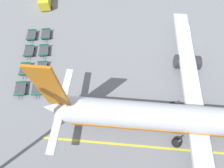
{
  "coord_description": "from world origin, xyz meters",
  "views": [
    {
      "loc": [
        23.6,
        -14.79,
        25.6
      ],
      "look_at": [
        10.8,
        -14.23,
        2.68
      ],
      "focal_mm": 28.0,
      "sensor_mm": 36.0,
      "label": 1
    }
  ],
  "objects_px": {
    "airplane": "(206,121)",
    "baggage_dolly_row_near_col_d": "(20,89)",
    "baggage_dolly_row_mid_a_col_b": "(44,51)",
    "baggage_dolly_row_near_col_a": "(32,35)",
    "baggage_dolly_row_near_col_c": "(25,69)",
    "baggage_dolly_row_mid_a_col_c": "(42,68)",
    "baggage_dolly_row_mid_a_col_d": "(37,88)",
    "baggage_dolly_row_near_col_b": "(29,51)",
    "baggage_dolly_row_mid_a_col_a": "(46,34)"
  },
  "relations": [
    {
      "from": "airplane",
      "to": "baggage_dolly_row_near_col_d",
      "type": "distance_m",
      "value": 28.26
    },
    {
      "from": "baggage_dolly_row_mid_a_col_b",
      "to": "airplane",
      "type": "bearing_deg",
      "value": 58.4
    },
    {
      "from": "baggage_dolly_row_near_col_a",
      "to": "baggage_dolly_row_near_col_d",
      "type": "xyz_separation_m",
      "value": [
        11.87,
        0.35,
        0.0
      ]
    },
    {
      "from": "baggage_dolly_row_near_col_c",
      "to": "baggage_dolly_row_mid_a_col_b",
      "type": "height_order",
      "value": "same"
    },
    {
      "from": "baggage_dolly_row_mid_a_col_c",
      "to": "baggage_dolly_row_mid_a_col_d",
      "type": "height_order",
      "value": "same"
    },
    {
      "from": "baggage_dolly_row_near_col_b",
      "to": "baggage_dolly_row_mid_a_col_a",
      "type": "height_order",
      "value": "same"
    },
    {
      "from": "baggage_dolly_row_mid_a_col_a",
      "to": "baggage_dolly_row_mid_a_col_d",
      "type": "distance_m",
      "value": 12.06
    },
    {
      "from": "airplane",
      "to": "baggage_dolly_row_mid_a_col_d",
      "type": "xyz_separation_m",
      "value": [
        -7.19,
        -24.48,
        -2.43
      ]
    },
    {
      "from": "baggage_dolly_row_mid_a_col_b",
      "to": "baggage_dolly_row_mid_a_col_c",
      "type": "relative_size",
      "value": 1.01
    },
    {
      "from": "baggage_dolly_row_near_col_c",
      "to": "baggage_dolly_row_mid_a_col_d",
      "type": "xyz_separation_m",
      "value": [
        3.9,
        2.77,
        0.0
      ]
    },
    {
      "from": "baggage_dolly_row_near_col_d",
      "to": "baggage_dolly_row_mid_a_col_a",
      "type": "relative_size",
      "value": 1.0
    },
    {
      "from": "baggage_dolly_row_near_col_c",
      "to": "baggage_dolly_row_mid_a_col_a",
      "type": "distance_m",
      "value": 8.51
    },
    {
      "from": "airplane",
      "to": "baggage_dolly_row_mid_a_col_b",
      "type": "height_order",
      "value": "airplane"
    },
    {
      "from": "airplane",
      "to": "baggage_dolly_row_near_col_b",
      "type": "height_order",
      "value": "airplane"
    },
    {
      "from": "airplane",
      "to": "baggage_dolly_row_mid_a_col_b",
      "type": "relative_size",
      "value": 14.03
    },
    {
      "from": "airplane",
      "to": "baggage_dolly_row_mid_a_col_c",
      "type": "distance_m",
      "value": 26.93
    },
    {
      "from": "baggage_dolly_row_near_col_b",
      "to": "baggage_dolly_row_mid_a_col_b",
      "type": "relative_size",
      "value": 0.99
    },
    {
      "from": "airplane",
      "to": "baggage_dolly_row_near_col_b",
      "type": "relative_size",
      "value": 14.17
    },
    {
      "from": "baggage_dolly_row_near_col_d",
      "to": "baggage_dolly_row_near_col_c",
      "type": "bearing_deg",
      "value": -179.5
    },
    {
      "from": "baggage_dolly_row_mid_a_col_d",
      "to": "baggage_dolly_row_near_col_a",
      "type": "bearing_deg",
      "value": -165.47
    },
    {
      "from": "baggage_dolly_row_near_col_c",
      "to": "baggage_dolly_row_mid_a_col_b",
      "type": "distance_m",
      "value": 4.83
    },
    {
      "from": "baggage_dolly_row_near_col_b",
      "to": "baggage_dolly_row_near_col_c",
      "type": "bearing_deg",
      "value": 0.54
    },
    {
      "from": "baggage_dolly_row_near_col_b",
      "to": "baggage_dolly_row_near_col_d",
      "type": "bearing_deg",
      "value": 0.52
    },
    {
      "from": "baggage_dolly_row_mid_a_col_a",
      "to": "baggage_dolly_row_mid_a_col_b",
      "type": "relative_size",
      "value": 1.0
    },
    {
      "from": "baggage_dolly_row_near_col_b",
      "to": "baggage_dolly_row_mid_a_col_d",
      "type": "height_order",
      "value": "same"
    },
    {
      "from": "baggage_dolly_row_near_col_b",
      "to": "baggage_dolly_row_mid_a_col_b",
      "type": "distance_m",
      "value": 2.71
    },
    {
      "from": "baggage_dolly_row_mid_a_col_c",
      "to": "baggage_dolly_row_near_col_b",
      "type": "bearing_deg",
      "value": -142.71
    },
    {
      "from": "baggage_dolly_row_mid_a_col_a",
      "to": "baggage_dolly_row_near_col_d",
      "type": "bearing_deg",
      "value": -11.35
    },
    {
      "from": "baggage_dolly_row_near_col_a",
      "to": "airplane",
      "type": "bearing_deg",
      "value": 55.28
    },
    {
      "from": "baggage_dolly_row_near_col_a",
      "to": "baggage_dolly_row_mid_a_col_b",
      "type": "xyz_separation_m",
      "value": [
        3.98,
        2.98,
        0.0
      ]
    },
    {
      "from": "baggage_dolly_row_near_col_d",
      "to": "baggage_dolly_row_mid_a_col_d",
      "type": "xyz_separation_m",
      "value": [
        0.03,
        2.74,
        0.0
      ]
    },
    {
      "from": "baggage_dolly_row_near_col_a",
      "to": "baggage_dolly_row_near_col_c",
      "type": "distance_m",
      "value": 8.01
    },
    {
      "from": "airplane",
      "to": "baggage_dolly_row_mid_a_col_b",
      "type": "bearing_deg",
      "value": -121.6
    },
    {
      "from": "baggage_dolly_row_mid_a_col_d",
      "to": "baggage_dolly_row_mid_a_col_b",
      "type": "bearing_deg",
      "value": -179.26
    },
    {
      "from": "baggage_dolly_row_mid_a_col_a",
      "to": "baggage_dolly_row_mid_a_col_c",
      "type": "bearing_deg",
      "value": 3.19
    },
    {
      "from": "baggage_dolly_row_near_col_b",
      "to": "baggage_dolly_row_mid_a_col_c",
      "type": "bearing_deg",
      "value": 37.29
    },
    {
      "from": "baggage_dolly_row_near_col_d",
      "to": "baggage_dolly_row_mid_a_col_d",
      "type": "distance_m",
      "value": 2.74
    },
    {
      "from": "baggage_dolly_row_near_col_d",
      "to": "baggage_dolly_row_mid_a_col_d",
      "type": "relative_size",
      "value": 1.0
    },
    {
      "from": "baggage_dolly_row_near_col_a",
      "to": "baggage_dolly_row_mid_a_col_d",
      "type": "bearing_deg",
      "value": 14.53
    },
    {
      "from": "baggage_dolly_row_near_col_c",
      "to": "baggage_dolly_row_mid_a_col_c",
      "type": "relative_size",
      "value": 1.0
    },
    {
      "from": "airplane",
      "to": "baggage_dolly_row_near_col_b",
      "type": "bearing_deg",
      "value": -118.93
    },
    {
      "from": "baggage_dolly_row_mid_a_col_d",
      "to": "baggage_dolly_row_near_col_b",
      "type": "bearing_deg",
      "value": -160.42
    },
    {
      "from": "baggage_dolly_row_near_col_c",
      "to": "baggage_dolly_row_mid_a_col_c",
      "type": "height_order",
      "value": "same"
    },
    {
      "from": "baggage_dolly_row_near_col_a",
      "to": "baggage_dolly_row_mid_a_col_d",
      "type": "relative_size",
      "value": 1.0
    },
    {
      "from": "baggage_dolly_row_near_col_c",
      "to": "baggage_dolly_row_mid_a_col_b",
      "type": "relative_size",
      "value": 1.0
    },
    {
      "from": "baggage_dolly_row_near_col_b",
      "to": "baggage_dolly_row_near_col_d",
      "type": "xyz_separation_m",
      "value": [
        7.86,
        0.07,
        0.0
      ]
    },
    {
      "from": "baggage_dolly_row_mid_a_col_c",
      "to": "baggage_dolly_row_near_col_a",
      "type": "bearing_deg",
      "value": -157.81
    },
    {
      "from": "baggage_dolly_row_mid_a_col_d",
      "to": "baggage_dolly_row_near_col_d",
      "type": "bearing_deg",
      "value": -90.72
    },
    {
      "from": "baggage_dolly_row_near_col_a",
      "to": "baggage_dolly_row_near_col_b",
      "type": "distance_m",
      "value": 4.03
    },
    {
      "from": "baggage_dolly_row_near_col_d",
      "to": "baggage_dolly_row_mid_a_col_b",
      "type": "relative_size",
      "value": 1.0
    }
  ]
}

